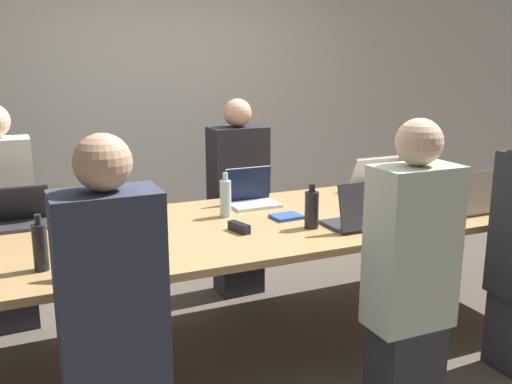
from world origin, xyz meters
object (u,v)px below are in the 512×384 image
bottle_near_midright (312,209)px  bottle_far_center (226,198)px  laptop_near_left (107,258)px  bottle_near_left (40,246)px  person_far_left (3,223)px  laptop_far_right (376,180)px  laptop_far_left (16,215)px  laptop_near_midright (360,215)px  bottle_far_right (416,175)px  cup_near_midright (393,214)px  person_near_midright (410,275)px  stapler (239,227)px  laptop_near_right (470,201)px  person_far_center (238,201)px  cup_far_right (409,180)px  person_near_left (113,324)px  laptop_far_center (251,194)px

bottle_near_midright → bottle_far_center: bottle_far_center is taller
laptop_near_left → bottle_near_left: (-0.26, 0.14, 0.05)m
person_far_left → laptop_far_right: 2.53m
laptop_far_left → laptop_near_midright: laptop_near_midright is taller
laptop_far_right → bottle_far_right: size_ratio=1.67×
cup_near_midright → bottle_far_center: bearing=148.7°
person_near_midright → stapler: size_ratio=9.24×
bottle_far_center → bottle_far_right: bottle_far_center is taller
cup_near_midright → laptop_near_right: size_ratio=0.28×
person_far_center → laptop_far_right: bearing=-22.9°
person_far_left → bottle_far_right: bearing=-11.4°
person_near_midright → bottle_far_center: 1.19m
laptop_near_midright → cup_far_right: size_ratio=3.66×
laptop_far_left → person_near_left: size_ratio=0.25×
person_near_left → stapler: person_near_left is taller
person_far_center → bottle_near_left: (-1.41, -1.12, 0.20)m
person_far_left → person_near_left: 1.73m
laptop_far_right → bottle_near_left: 2.44m
laptop_far_center → laptop_near_left: 1.34m
laptop_near_midright → laptop_near_left: 1.40m
person_near_midright → laptop_far_center: (-0.27, 1.25, 0.14)m
person_far_center → cup_near_midright: bearing=-66.6°
person_far_left → bottle_far_right: 2.82m
person_near_midright → cup_far_right: person_near_midright is taller
laptop_near_right → bottle_far_right: bearing=-102.6°
laptop_far_left → bottle_far_center: bearing=-14.3°
bottle_near_midright → laptop_far_center: 0.62m
cup_far_right → bottle_near_midright: bearing=-151.2°
laptop_near_midright → bottle_far_center: bearing=-41.7°
laptop_near_right → person_near_left: bearing=11.4°
person_near_left → stapler: 1.06m
person_far_center → person_near_left: 2.02m
laptop_far_center → bottle_far_center: 0.33m
laptop_far_right → person_near_left: (-2.11, -1.24, -0.14)m
laptop_far_right → person_near_left: 2.45m
person_far_left → stapler: bearing=-40.8°
bottle_near_midright → laptop_far_left: bearing=154.8°
laptop_near_midright → laptop_far_right: (0.67, 0.77, -0.01)m
bottle_near_midright → cup_far_right: bearing=28.8°
bottle_near_midright → person_near_left: bearing=-154.4°
person_near_left → bottle_near_left: person_near_left is taller
cup_near_midright → laptop_near_right: laptop_near_right is taller
person_far_left → bottle_near_midright: (1.57, -1.11, 0.19)m
laptop_far_center → bottle_far_center: (-0.25, -0.20, 0.05)m
laptop_near_midright → bottle_near_left: laptop_near_midright is taller
cup_near_midright → person_near_left: bearing=-164.1°
laptop_far_left → laptop_near_right: size_ratio=1.04×
laptop_far_left → laptop_near_left: bearing=-69.6°
laptop_near_left → laptop_near_right: (2.19, 0.09, 0.01)m
bottle_near_midright → person_near_midright: bearing=-74.7°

